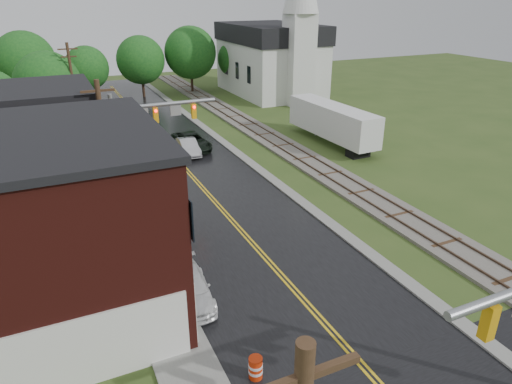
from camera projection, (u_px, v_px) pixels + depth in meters
main_road at (186, 170)px, 37.20m from camera, size 10.00×90.00×0.02m
curb_right at (226, 144)px, 43.44m from camera, size 0.80×70.00×0.12m
sidewalk_left at (119, 207)px, 30.67m from camera, size 2.40×50.00×0.12m
yellow_house at (31, 169)px, 28.38m from camera, size 8.00×7.00×6.40m
darkred_building at (46, 143)px, 36.65m from camera, size 7.00×6.00×4.40m
church at (274, 52)px, 62.28m from camera, size 10.40×18.40×20.00m
railroad at (269, 137)px, 45.16m from camera, size 3.20×80.00×0.30m
traffic_signal_far at (146, 124)px, 31.38m from camera, size 7.34×0.43×7.20m
utility_pole_b at (107, 155)px, 26.05m from camera, size 1.80×0.28×9.00m
utility_pole_c at (74, 88)px, 44.35m from camera, size 1.80×0.28×9.00m
tree_left_e at (50, 86)px, 45.11m from camera, size 6.40×6.40×8.16m
suv_dark at (191, 142)px, 41.71m from camera, size 2.78×5.52×1.50m
sedan_silver at (188, 147)px, 40.48m from camera, size 1.68×4.23×1.37m
pickup_white at (190, 288)px, 21.24m from camera, size 2.15×4.52×1.27m
semi_trailer at (333, 121)px, 42.83m from camera, size 2.87×11.51×3.66m
construction_barrel at (256, 368)px, 16.93m from camera, size 0.53×0.53×0.93m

